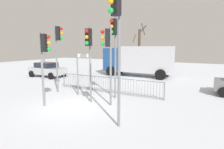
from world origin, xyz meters
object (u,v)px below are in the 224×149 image
traffic_light_rear_right (44,52)px  street_lamp (42,28)px  traffic_light_mid_left (89,48)px  traffic_light_mid_right (58,43)px  traffic_light_foreground_right (117,28)px  traffic_light_foreground_left (108,49)px  delivery_truck (138,59)px  direction_sign_post (79,70)px  car_silver_near (47,69)px  bare_tree_left (139,47)px  traffic_light_rear_left (114,40)px

traffic_light_rear_right → street_lamp: street_lamp is taller
street_lamp → traffic_light_mid_left: bearing=-26.2°
traffic_light_mid_left → traffic_light_mid_right: 3.35m
traffic_light_rear_right → traffic_light_foreground_right: bearing=59.4°
traffic_light_foreground_left → traffic_light_mid_right: (-4.31, 0.76, 0.30)m
traffic_light_foreground_left → delivery_truck: (-2.33, 9.91, -1.25)m
delivery_truck → traffic_light_mid_left: bearing=94.8°
direction_sign_post → street_lamp: 8.59m
traffic_light_mid_right → traffic_light_rear_right: 2.99m
traffic_light_mid_left → direction_sign_post: bearing=-45.4°
delivery_truck → traffic_light_foreground_left: bearing=101.1°
street_lamp → delivery_truck: bearing=37.2°
car_silver_near → street_lamp: bearing=-67.7°
bare_tree_left → car_silver_near: bearing=-112.1°
traffic_light_mid_left → traffic_light_foreground_right: (2.80, -2.02, 0.75)m
traffic_light_rear_right → bare_tree_left: size_ratio=0.61×
traffic_light_rear_left → traffic_light_foreground_left: bearing=107.3°
traffic_light_mid_left → bare_tree_left: size_ratio=0.66×
traffic_light_rear_left → bare_tree_left: (-4.78, 15.78, -0.49)m
delivery_truck → street_lamp: bearing=35.1°
traffic_light_mid_left → street_lamp: size_ratio=0.51×
traffic_light_mid_right → traffic_light_foreground_right: size_ratio=0.87×
traffic_light_foreground_left → traffic_light_rear_right: bearing=94.0°
direction_sign_post → street_lamp: street_lamp is taller
traffic_light_rear_right → delivery_truck: size_ratio=0.54×
car_silver_near → traffic_light_rear_left: bearing=-21.5°
traffic_light_foreground_right → direction_sign_post: 5.70m
traffic_light_mid_left → traffic_light_foreground_right: traffic_light_foreground_right is taller
delivery_truck → street_lamp: 9.98m
traffic_light_rear_left → traffic_light_mid_right: (-3.97, -0.50, -0.18)m
traffic_light_mid_right → traffic_light_mid_left: bearing=48.6°
car_silver_near → traffic_light_rear_right: bearing=-43.1°
direction_sign_post → car_silver_near: 8.46m
traffic_light_mid_right → bare_tree_left: bare_tree_left is taller
traffic_light_mid_right → street_lamp: bearing=-147.3°
traffic_light_mid_right → traffic_light_foreground_right: traffic_light_foreground_right is taller
car_silver_near → traffic_light_foreground_left: bearing=-27.1°
traffic_light_mid_left → street_lamp: bearing=-40.3°
traffic_light_rear_right → direction_sign_post: 2.79m
direction_sign_post → traffic_light_rear_left: bearing=-6.0°
direction_sign_post → traffic_light_foreground_left: bearing=-33.9°
traffic_light_mid_left → traffic_light_rear_right: traffic_light_mid_left is taller
street_lamp → traffic_light_foreground_right: bearing=-28.7°
traffic_light_rear_left → traffic_light_rear_right: traffic_light_rear_left is taller
traffic_light_rear_left → bare_tree_left: bare_tree_left is taller
traffic_light_rear_right → car_silver_near: 10.02m
traffic_light_foreground_left → delivery_truck: bearing=-15.2°
traffic_light_foreground_left → delivery_truck: size_ratio=0.57×
traffic_light_foreground_left → direction_sign_post: size_ratio=1.41×
traffic_light_rear_left → direction_sign_post: size_ratio=1.64×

